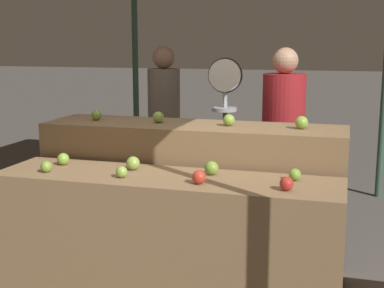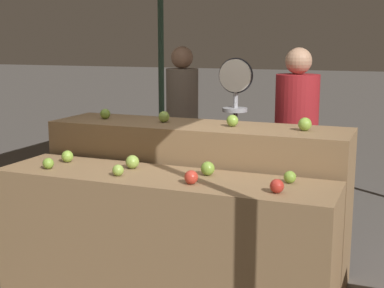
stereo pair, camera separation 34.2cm
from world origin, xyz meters
name	(u,v)px [view 2 (the right image)]	position (x,y,z in m)	size (l,w,h in m)	color
display_counter_front	(162,242)	(0.00, 0.00, 0.43)	(2.14, 0.55, 0.87)	olive
display_counter_back	(197,199)	(0.00, 0.60, 0.55)	(2.14, 0.55, 1.10)	olive
apple_front_0	(48,163)	(-0.75, -0.11, 0.90)	(0.07, 0.07, 0.07)	#7AA338
apple_front_1	(118,170)	(-0.24, -0.11, 0.90)	(0.07, 0.07, 0.07)	#8EB247
apple_front_2	(191,177)	(0.25, -0.12, 0.91)	(0.08, 0.08, 0.08)	red
apple_front_3	(277,186)	(0.75, -0.12, 0.90)	(0.08, 0.08, 0.08)	#B72D23
apple_front_4	(67,156)	(-0.75, 0.10, 0.91)	(0.08, 0.08, 0.08)	#84AD3D
apple_front_5	(132,162)	(-0.25, 0.10, 0.91)	(0.09, 0.09, 0.09)	#8EB247
apple_front_6	(208,168)	(0.26, 0.11, 0.91)	(0.09, 0.09, 0.09)	#7AA338
apple_front_7	(290,177)	(0.77, 0.12, 0.90)	(0.07, 0.07, 0.07)	#7AA338
apple_back_0	(105,114)	(-0.75, 0.60, 1.14)	(0.08, 0.08, 0.08)	#84AD3D
apple_back_1	(164,117)	(-0.26, 0.60, 1.14)	(0.08, 0.08, 0.08)	#8EB247
apple_back_2	(232,121)	(0.26, 0.60, 1.14)	(0.08, 0.08, 0.08)	#84AD3D
apple_back_3	(305,124)	(0.76, 0.61, 1.14)	(0.09, 0.09, 0.09)	#84AD3D
produce_scale	(235,111)	(0.10, 1.17, 1.13)	(0.28, 0.20, 1.55)	#99999E
person_vendor_at_scale	(296,133)	(0.54, 1.45, 0.94)	(0.46, 0.46, 1.63)	#2D2D38
person_customer_left	(182,116)	(-0.68, 1.93, 0.95)	(0.38, 0.38, 1.63)	#2D2D38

